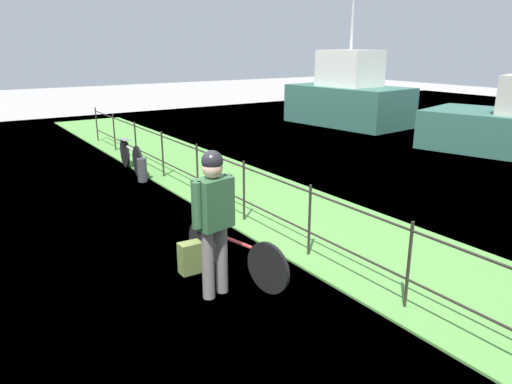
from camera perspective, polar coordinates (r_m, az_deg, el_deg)
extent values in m
plane|color=#9E9993|center=(6.41, -12.57, -8.85)|extent=(60.00, 60.00, 0.00)
cube|color=#569342|center=(7.75, 7.41, -3.83)|extent=(27.00, 2.40, 0.03)
cylinder|color=#28231E|center=(15.14, -18.23, 7.52)|extent=(0.04, 0.04, 1.01)
cylinder|color=#28231E|center=(13.59, -16.34, 6.71)|extent=(0.04, 0.04, 1.01)
cylinder|color=#28231E|center=(12.06, -13.96, 5.67)|extent=(0.04, 0.04, 1.01)
cylinder|color=#28231E|center=(10.55, -10.92, 4.33)|extent=(0.04, 0.04, 1.01)
cylinder|color=#28231E|center=(9.10, -6.91, 2.53)|extent=(0.04, 0.04, 1.01)
cylinder|color=#28231E|center=(7.72, -1.43, 0.04)|extent=(0.04, 0.04, 1.01)
cylinder|color=#28231E|center=(6.46, 6.30, -3.45)|extent=(0.04, 0.04, 1.01)
cylinder|color=#28231E|center=(5.41, 17.50, -8.34)|extent=(0.04, 0.04, 1.01)
cylinder|color=#28231E|center=(7.12, 2.08, -2.71)|extent=(18.00, 0.03, 0.03)
cylinder|color=#28231E|center=(6.96, 2.12, 1.60)|extent=(18.00, 0.03, 0.03)
cylinder|color=black|center=(5.58, 1.43, -8.92)|extent=(0.61, 0.18, 0.62)
cylinder|color=black|center=(6.31, -5.98, -5.86)|extent=(0.61, 0.18, 0.62)
cylinder|color=#9E2D2D|center=(5.87, -2.53, -5.80)|extent=(0.85, 0.23, 0.04)
cube|color=black|center=(6.15, -5.31, -4.39)|extent=(0.21, 0.13, 0.06)
cube|color=slate|center=(6.12, -5.33, -3.58)|extent=(0.39, 0.24, 0.02)
cube|color=#A87F51|center=(6.07, -5.36, -2.52)|extent=(0.44, 0.35, 0.22)
ellipsoid|color=#4C3D2D|center=(6.02, -5.41, -0.93)|extent=(0.30, 0.20, 0.13)
sphere|color=#4C3D2D|center=(5.91, -4.66, -0.63)|extent=(0.11, 0.11, 0.11)
cylinder|color=slate|center=(5.57, -4.08, -7.84)|extent=(0.14, 0.14, 0.82)
cylinder|color=slate|center=(5.46, -5.65, -8.45)|extent=(0.14, 0.14, 0.82)
cube|color=#2D5633|center=(5.26, -5.04, -1.31)|extent=(0.34, 0.45, 0.56)
cylinder|color=#2D5633|center=(5.39, -3.29, -0.51)|extent=(0.10, 0.10, 0.50)
cylinder|color=#2D5633|center=(5.12, -6.90, -1.56)|extent=(0.10, 0.10, 0.50)
sphere|color=tan|center=(5.15, -5.15, 2.81)|extent=(0.22, 0.22, 0.22)
sphere|color=black|center=(5.14, -5.17, 3.65)|extent=(0.23, 0.23, 0.23)
cube|color=olive|center=(6.15, -7.71, -7.66)|extent=(0.18, 0.28, 0.40)
cylinder|color=#38383D|center=(10.38, -13.25, 2.52)|extent=(0.20, 0.20, 0.50)
cylinder|color=black|center=(10.75, -13.72, 3.48)|extent=(0.68, 0.09, 0.68)
cylinder|color=black|center=(11.76, -15.18, 4.49)|extent=(0.68, 0.09, 0.68)
cylinder|color=#BCB7B2|center=(11.21, -14.55, 4.94)|extent=(0.84, 0.10, 0.04)
cube|color=black|center=(11.60, -15.12, 5.54)|extent=(0.21, 0.10, 0.06)
cube|color=slate|center=(11.58, -15.15, 5.99)|extent=(0.37, 0.18, 0.02)
cube|color=#336656|center=(17.99, 10.76, 9.98)|extent=(4.47, 2.77, 1.36)
cube|color=silver|center=(17.88, 10.99, 14.12)|extent=(2.04, 1.81, 1.24)
cylinder|color=#B2B2B2|center=(17.88, 11.26, 18.66)|extent=(0.10, 0.10, 1.60)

